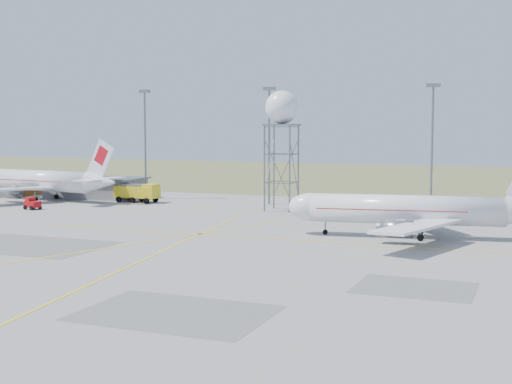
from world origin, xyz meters
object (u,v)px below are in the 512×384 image
at_px(airliner_far, 40,181).
at_px(radar_tower, 282,144).
at_px(airliner_main, 410,210).
at_px(baggage_tug, 32,205).
at_px(fire_truck, 138,193).

distance_m(airliner_far, radar_tower, 47.83).
relative_size(airliner_far, radar_tower, 1.74).
distance_m(airliner_main, airliner_far, 74.12).
xyz_separation_m(airliner_main, radar_tower, (-24.40, 20.36, 7.53)).
bearing_deg(baggage_tug, radar_tower, 31.87).
height_order(radar_tower, baggage_tug, radar_tower).
xyz_separation_m(airliner_far, radar_tower, (47.24, 1.33, 7.36)).
height_order(radar_tower, fire_truck, radar_tower).
xyz_separation_m(airliner_main, airliner_far, (-71.64, 19.03, 0.17)).
bearing_deg(airliner_main, baggage_tug, -14.86).
bearing_deg(airliner_main, airliner_far, -24.02).
height_order(airliner_main, radar_tower, radar_tower).
distance_m(radar_tower, baggage_tug, 42.40).
height_order(airliner_far, radar_tower, radar_tower).
xyz_separation_m(airliner_far, fire_truck, (18.92, 3.43, -1.91)).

